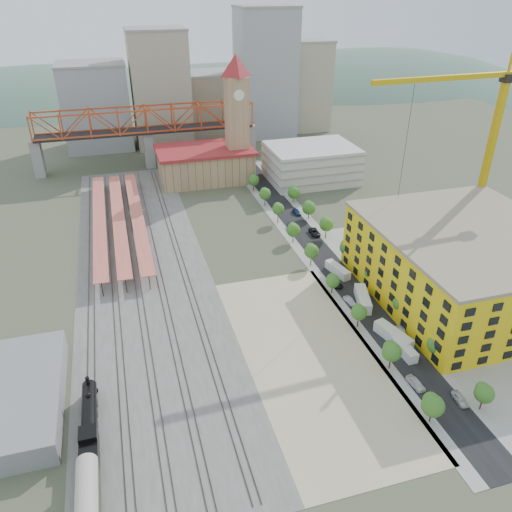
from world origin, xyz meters
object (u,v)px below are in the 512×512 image
object	(u,v)px
site_trailer_d	(338,270)
car_0	(416,383)
locomotive	(89,426)
tower_crane	(485,128)
site_trailer_a	(403,348)
construction_building	(466,264)
clock_tower	(237,107)
site_trailer_b	(393,335)
site_trailer_c	(363,299)

from	to	relation	value
site_trailer_d	car_0	distance (m)	44.91
locomotive	site_trailer_d	bearing A→B (deg)	30.80
tower_crane	site_trailer_d	xyz separation A→B (m)	(-43.47, -5.91, -34.95)
tower_crane	site_trailer_a	world-z (taller)	tower_crane
construction_building	car_0	xyz separation A→B (m)	(-29.00, -26.14, -8.61)
clock_tower	car_0	distance (m)	129.28
tower_crane	site_trailer_b	bearing A→B (deg)	-140.12
locomotive	car_0	bearing A→B (deg)	-4.96
site_trailer_d	car_0	xyz separation A→B (m)	(-3.00, -44.81, -0.42)
construction_building	site_trailer_a	world-z (taller)	construction_building
construction_building	site_trailer_a	xyz separation A→B (m)	(-26.00, -15.97, -8.22)
site_trailer_a	site_trailer_d	world-z (taller)	site_trailer_d
construction_building	site_trailer_b	bearing A→B (deg)	-155.70
tower_crane	site_trailer_c	world-z (taller)	tower_crane
site_trailer_c	site_trailer_a	bearing A→B (deg)	-73.36
site_trailer_c	site_trailer_d	distance (m)	15.22
site_trailer_a	site_trailer_d	distance (m)	34.63
car_0	site_trailer_d	bearing A→B (deg)	78.43
clock_tower	site_trailer_c	size ratio (longest dim) A/B	4.99
site_trailer_c	site_trailer_d	xyz separation A→B (m)	(0.00, 15.22, -0.20)
construction_building	tower_crane	bearing A→B (deg)	54.60
locomotive	car_0	distance (m)	63.25
site_trailer_b	car_0	xyz separation A→B (m)	(-3.00, -14.40, -0.57)
site_trailer_a	site_trailer_b	distance (m)	4.23
site_trailer_b	site_trailer_d	xyz separation A→B (m)	(0.00, 30.40, -0.15)
construction_building	site_trailer_b	xyz separation A→B (m)	(-26.00, -11.74, -8.03)
locomotive	tower_crane	bearing A→B (deg)	22.46
construction_building	site_trailer_c	xyz separation A→B (m)	(-26.00, 3.44, -7.99)
locomotive	site_trailer_d	xyz separation A→B (m)	(66.00, 39.34, -1.00)
site_trailer_a	car_0	size ratio (longest dim) A/B	1.84
tower_crane	site_trailer_c	xyz separation A→B (m)	(-43.47, -21.13, -34.75)
construction_building	locomotive	world-z (taller)	construction_building
locomotive	site_trailer_b	world-z (taller)	locomotive
site_trailer_a	site_trailer_b	size ratio (longest dim) A/B	0.86
clock_tower	construction_building	size ratio (longest dim) A/B	1.03
clock_tower	construction_building	bearing A→B (deg)	-71.22
locomotive	site_trailer_a	distance (m)	66.18
site_trailer_c	car_0	distance (m)	29.74
car_0	site_trailer_b	bearing A→B (deg)	70.50
site_trailer_b	locomotive	bearing A→B (deg)	172.07
tower_crane	site_trailer_c	bearing A→B (deg)	-154.07
car_0	locomotive	bearing A→B (deg)	167.30
locomotive	tower_crane	xyz separation A→B (m)	(109.47, 45.25, 33.95)
site_trailer_a	car_0	distance (m)	10.62
tower_crane	car_0	distance (m)	77.35
locomotive	site_trailer_d	distance (m)	76.84
clock_tower	site_trailer_a	bearing A→B (deg)	-86.05
tower_crane	site_trailer_a	size ratio (longest dim) A/B	6.75
site_trailer_b	site_trailer_c	bearing A→B (deg)	74.36
tower_crane	site_trailer_a	bearing A→B (deg)	-136.99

